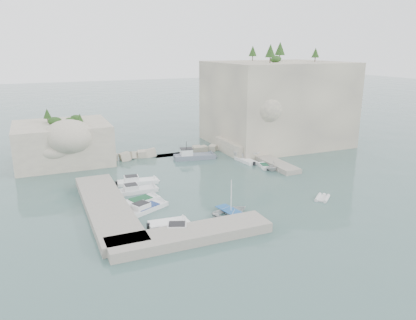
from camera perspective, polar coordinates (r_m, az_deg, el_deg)
name	(u,v)px	position (r m, az deg, el deg)	size (l,w,h in m)	color
ground	(224,190)	(58.84, 2.33, -4.27)	(400.00, 400.00, 0.00)	#40605C
cliff_east	(276,103)	(87.45, 9.54, 7.90)	(26.00, 22.00, 17.00)	beige
cliff_terrace	(245,146)	(79.53, 5.17, 1.96)	(8.00, 10.00, 2.50)	beige
outcrop_west	(63,143)	(76.68, -19.76, 2.29)	(16.00, 14.00, 7.00)	beige
quay_west	(107,207)	(53.02, -14.08, -6.43)	(5.00, 24.00, 1.10)	#9E9689
quay_south	(191,235)	(44.40, -2.40, -10.45)	(18.00, 4.00, 1.10)	#9E9689
ledge_east	(268,160)	(73.31, 8.47, -0.04)	(3.00, 16.00, 0.80)	#9E9689
breakwater	(170,151)	(77.85, -5.36, 1.23)	(28.00, 3.00, 1.40)	beige
motorboat_a	(138,183)	(62.56, -9.87, -3.27)	(6.63, 1.97, 1.40)	white
motorboat_b	(137,192)	(58.94, -9.94, -4.47)	(6.29, 2.06, 1.40)	silver
motorboat_c	(141,203)	(55.06, -9.45, -5.93)	(5.61, 2.04, 0.70)	white
motorboat_d	(147,210)	(52.42, -8.64, -7.03)	(6.50, 1.93, 1.40)	silver
motorboat_e	(169,226)	(47.91, -5.58, -9.19)	(4.99, 2.04, 0.70)	white
motorboat_f	(185,234)	(45.77, -3.21, -10.39)	(6.57, 1.95, 1.40)	silver
rowboat	(231,214)	(50.76, 3.24, -7.65)	(3.51, 4.91, 1.02)	silver
inflatable_dinghy	(322,199)	(57.61, 15.77, -5.33)	(3.01, 1.46, 0.44)	silver
tender_east_a	(274,170)	(68.90, 9.28, -1.45)	(2.86, 3.32, 1.75)	silver
tender_east_b	(264,168)	(70.18, 7.92, -1.07)	(3.74, 1.28, 0.70)	white
tender_east_c	(246,162)	(73.22, 5.32, -0.28)	(5.32, 1.72, 0.70)	silver
tender_east_d	(247,159)	(74.92, 5.49, 0.09)	(1.89, 5.01, 1.94)	white
work_boat	(195,159)	(74.98, -1.90, 0.17)	(8.29, 2.45, 2.20)	slate
rowboat_mast	(231,195)	(49.78, 3.28, -4.90)	(0.10, 0.10, 4.20)	white
vegetation	(253,57)	(85.22, 6.29, 14.18)	(53.48, 13.88, 13.40)	#1E4219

